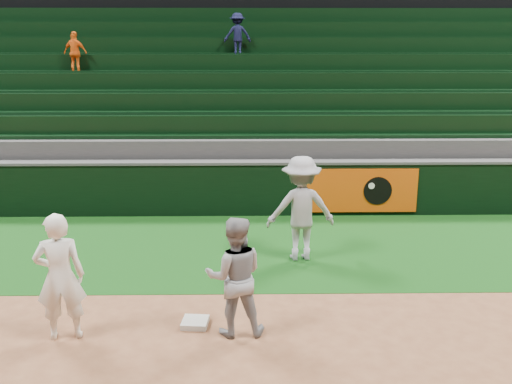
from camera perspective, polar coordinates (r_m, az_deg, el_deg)
The scene contains 8 objects.
ground at distance 8.34m, azimuth -4.08°, elevation -12.83°, with size 70.00×70.00×0.00m, color brown.
foul_grass at distance 11.08m, azimuth -3.25°, elevation -5.56°, with size 36.00×4.20×0.01m, color #0E390F.
first_base at distance 8.26m, azimuth -6.11°, elevation -12.85°, with size 0.36×0.36×0.08m, color silver.
first_baseman at distance 7.99m, azimuth -19.02°, elevation -8.03°, with size 0.64×0.42×1.75m, color white.
baserunner at distance 7.70m, azimuth -2.12°, elevation -8.44°, with size 0.81×0.63×1.66m, color #92949B.
base_coach at distance 10.25m, azimuth 4.52°, elevation -1.66°, with size 1.23×0.71×1.90m, color #9A9CA7.
field_wall at distance 12.99m, azimuth -2.80°, elevation 0.45°, with size 36.00×0.45×1.25m.
stadium_seating at distance 16.49m, azimuth -2.54°, elevation 7.33°, with size 36.00×5.95×4.85m.
Camera 1 is at (0.46, -7.37, 3.88)m, focal length 40.00 mm.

